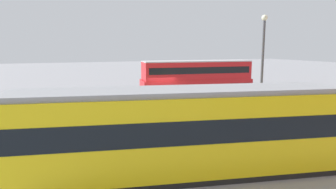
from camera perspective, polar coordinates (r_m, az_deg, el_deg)
ground_plane at (r=26.03m, az=-0.76°, el=-2.38°), size 160.00×160.00×0.00m
double_decker_bus at (r=28.50m, az=5.40°, el=2.61°), size 10.67×3.77×3.88m
tram_yellow at (r=12.04m, az=1.86°, el=-6.97°), size 13.35×5.05×3.56m
pedestrian_near_railing at (r=21.31m, az=-10.92°, el=-2.63°), size 0.40×0.40×1.59m
pedestrian_crossing at (r=20.87m, az=9.39°, el=-2.86°), size 0.36×0.36×1.58m
pedestrian_railing at (r=20.78m, az=-5.38°, el=-3.28°), size 7.36×1.13×1.08m
info_sign at (r=20.35m, az=-19.38°, el=-1.71°), size 0.89×0.28×2.29m
street_lamp at (r=19.24m, az=17.47°, el=5.49°), size 0.36×0.36×7.05m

